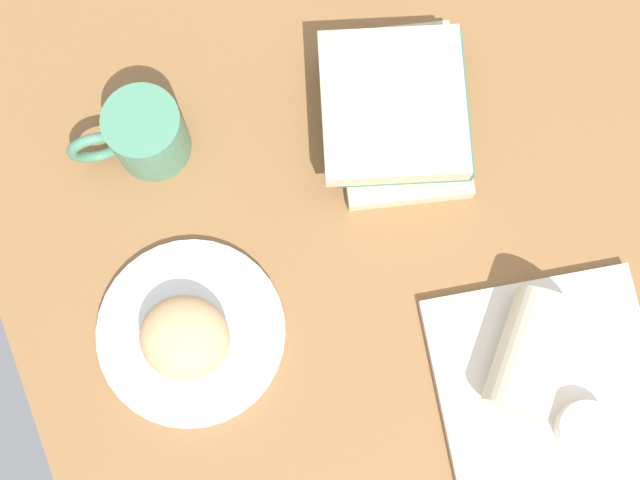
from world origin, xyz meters
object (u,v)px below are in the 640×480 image
(sauce_cup, at_px, (585,429))
(coffee_mug, at_px, (144,135))
(scone_pastry, at_px, (185,337))
(round_plate, at_px, (191,333))
(breakfast_wrap, at_px, (532,353))
(square_plate, at_px, (547,389))
(book_stack, at_px, (397,109))

(sauce_cup, height_order, coffee_mug, coffee_mug)
(scone_pastry, xyz_separation_m, coffee_mug, (-0.23, 0.04, 0.00))
(round_plate, bearing_deg, breakfast_wrap, 63.99)
(round_plate, xyz_separation_m, sauce_cup, (0.25, 0.35, 0.02))
(scone_pastry, bearing_deg, breakfast_wrap, 65.43)
(square_plate, bearing_deg, round_plate, -120.72)
(book_stack, xyz_separation_m, coffee_mug, (-0.07, -0.28, 0.01))
(square_plate, height_order, coffee_mug, coffee_mug)
(scone_pastry, xyz_separation_m, book_stack, (-0.16, 0.31, -0.01))
(square_plate, bearing_deg, breakfast_wrap, -165.48)
(round_plate, distance_m, book_stack, 0.34)
(scone_pastry, relative_size, book_stack, 0.40)
(book_stack, bearing_deg, scone_pastry, -63.55)
(round_plate, xyz_separation_m, book_stack, (-0.15, 0.31, 0.03))
(square_plate, bearing_deg, sauce_cup, 14.52)
(scone_pastry, height_order, breakfast_wrap, breakfast_wrap)
(round_plate, xyz_separation_m, scone_pastry, (0.01, -0.00, 0.04))
(scone_pastry, distance_m, square_plate, 0.40)
(round_plate, height_order, breakfast_wrap, breakfast_wrap)
(book_stack, distance_m, coffee_mug, 0.29)
(round_plate, distance_m, coffee_mug, 0.23)
(round_plate, bearing_deg, sauce_cup, 54.32)
(round_plate, bearing_deg, scone_pastry, -31.97)
(breakfast_wrap, bearing_deg, scone_pastry, -162.24)
(scone_pastry, xyz_separation_m, square_plate, (0.19, 0.34, -0.04))
(scone_pastry, relative_size, square_plate, 0.41)
(scone_pastry, relative_size, breakfast_wrap, 0.77)
(square_plate, relative_size, book_stack, 0.98)
(book_stack, bearing_deg, breakfast_wrap, 4.11)
(scone_pastry, bearing_deg, coffee_mug, 171.25)
(round_plate, bearing_deg, coffee_mug, 172.19)
(scone_pastry, xyz_separation_m, breakfast_wrap, (0.15, 0.33, 0.01))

